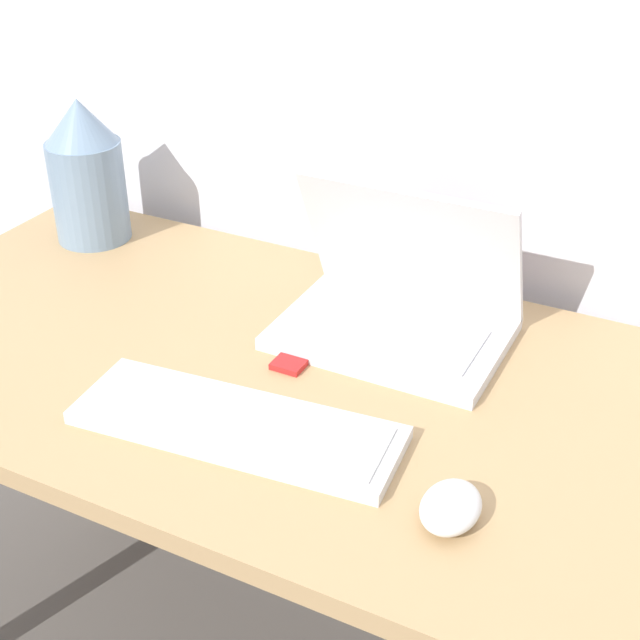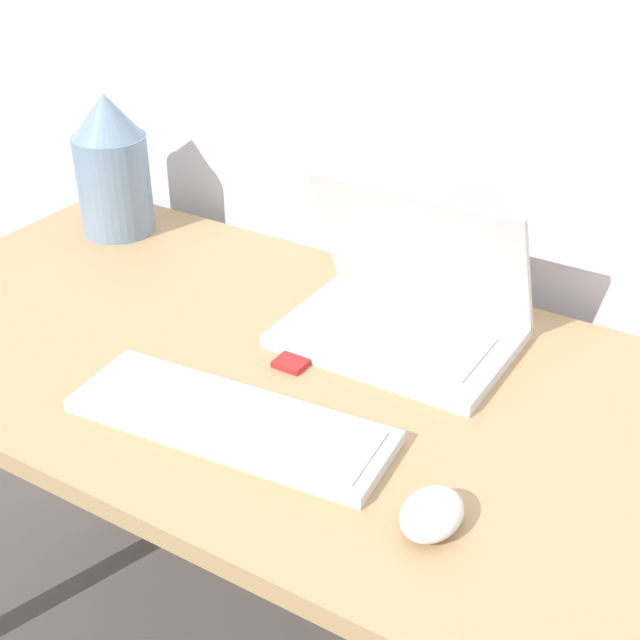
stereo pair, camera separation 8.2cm
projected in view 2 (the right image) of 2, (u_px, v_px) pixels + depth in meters
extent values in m
cube|color=tan|center=(268.00, 368.00, 1.30)|extent=(1.30, 0.69, 0.03)
cylinder|color=tan|center=(125.00, 365.00, 1.97)|extent=(0.05, 0.05, 0.71)
cube|color=silver|center=(398.00, 337.00, 1.33)|extent=(0.33, 0.24, 0.02)
cube|color=#B7B7BC|center=(394.00, 334.00, 1.31)|extent=(0.27, 0.13, 0.00)
cube|color=silver|center=(421.00, 251.00, 1.31)|extent=(0.33, 0.11, 0.22)
cube|color=black|center=(424.00, 245.00, 1.32)|extent=(0.29, 0.09, 0.18)
cube|color=silver|center=(231.00, 421.00, 1.15)|extent=(0.44, 0.18, 0.02)
cube|color=#B2B2B2|center=(230.00, 415.00, 1.15)|extent=(0.40, 0.15, 0.00)
ellipsoid|color=silver|center=(432.00, 514.00, 0.99)|extent=(0.07, 0.09, 0.04)
cylinder|color=slate|center=(114.00, 184.00, 1.63)|extent=(0.13, 0.13, 0.18)
cone|color=slate|center=(105.00, 115.00, 1.56)|extent=(0.13, 0.13, 0.08)
cube|color=red|center=(294.00, 360.00, 1.28)|extent=(0.05, 0.06, 0.01)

